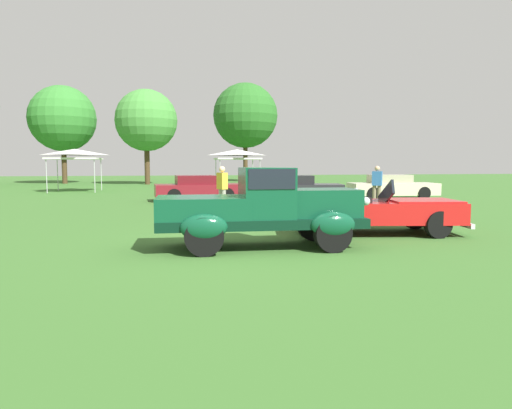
# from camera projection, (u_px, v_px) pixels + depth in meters

# --- Properties ---
(ground_plane) EXTENTS (120.00, 120.00, 0.00)m
(ground_plane) POSITION_uv_depth(u_px,v_px,m) (246.00, 246.00, 9.85)
(ground_plane) COLOR #386628
(feature_pickup_truck) EXTENTS (4.44, 1.93, 1.70)m
(feature_pickup_truck) POSITION_uv_depth(u_px,v_px,m) (262.00, 207.00, 9.61)
(feature_pickup_truck) COLOR black
(feature_pickup_truck) RESTS_ON ground_plane
(neighbor_convertible) EXTENTS (4.42, 2.38, 1.40)m
(neighbor_convertible) POSITION_uv_depth(u_px,v_px,m) (380.00, 211.00, 11.60)
(neighbor_convertible) COLOR red
(neighbor_convertible) RESTS_ON ground_plane
(show_car_burgundy) EXTENTS (4.26, 2.01, 1.22)m
(show_car_burgundy) POSITION_uv_depth(u_px,v_px,m) (198.00, 188.00, 21.81)
(show_car_burgundy) COLOR maroon
(show_car_burgundy) RESTS_ON ground_plane
(show_car_charcoal) EXTENTS (4.64, 2.41, 1.22)m
(show_car_charcoal) POSITION_uv_depth(u_px,v_px,m) (295.00, 188.00, 21.92)
(show_car_charcoal) COLOR #28282D
(show_car_charcoal) RESTS_ON ground_plane
(show_car_cream) EXTENTS (4.48, 2.08, 1.22)m
(show_car_cream) POSITION_uv_depth(u_px,v_px,m) (392.00, 187.00, 23.14)
(show_car_cream) COLOR beige
(show_car_cream) RESTS_ON ground_plane
(spectator_near_truck) EXTENTS (0.47, 0.42, 1.69)m
(spectator_near_truck) POSITION_uv_depth(u_px,v_px,m) (377.00, 184.00, 19.21)
(spectator_near_truck) COLOR #7F7056
(spectator_near_truck) RESTS_ON ground_plane
(spectator_between_cars) EXTENTS (0.38, 0.46, 1.69)m
(spectator_between_cars) POSITION_uv_depth(u_px,v_px,m) (222.00, 188.00, 16.43)
(spectator_between_cars) COLOR #9E998E
(spectator_between_cars) RESTS_ON ground_plane
(canopy_tent_left_field) EXTENTS (3.07, 3.07, 2.71)m
(canopy_tent_left_field) POSITION_uv_depth(u_px,v_px,m) (75.00, 153.00, 28.83)
(canopy_tent_left_field) COLOR #B7B7BC
(canopy_tent_left_field) RESTS_ON ground_plane
(canopy_tent_center_field) EXTENTS (2.83, 2.83, 2.71)m
(canopy_tent_center_field) POSITION_uv_depth(u_px,v_px,m) (237.00, 154.00, 29.81)
(canopy_tent_center_field) COLOR #B7B7BC
(canopy_tent_center_field) RESTS_ON ground_plane
(treeline_mid_left) EXTENTS (5.77, 5.77, 8.63)m
(treeline_mid_left) POSITION_uv_depth(u_px,v_px,m) (63.00, 119.00, 40.12)
(treeline_mid_left) COLOR #47331E
(treeline_mid_left) RESTS_ON ground_plane
(treeline_center) EXTENTS (5.23, 5.23, 8.06)m
(treeline_center) POSITION_uv_depth(u_px,v_px,m) (146.00, 121.00, 38.62)
(treeline_center) COLOR #47331E
(treeline_center) RESTS_ON ground_plane
(treeline_mid_right) EXTENTS (6.32, 6.32, 9.64)m
(treeline_mid_right) POSITION_uv_depth(u_px,v_px,m) (245.00, 116.00, 44.63)
(treeline_mid_right) COLOR #47331E
(treeline_mid_right) RESTS_ON ground_plane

